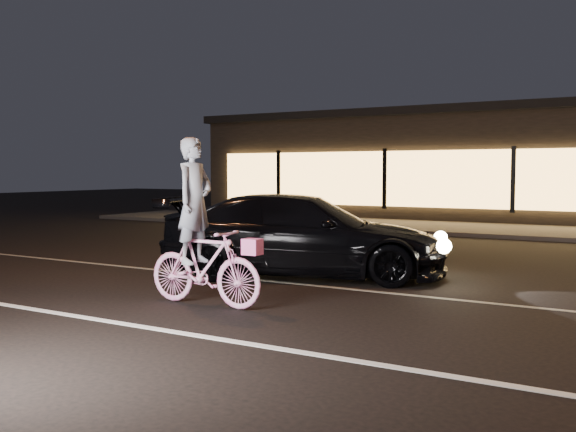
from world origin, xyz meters
The scene contains 7 objects.
ground centered at (0.00, 0.00, 0.00)m, with size 90.00×90.00×0.00m, color black.
lane_stripe_near centered at (0.00, -1.50, 0.00)m, with size 60.00×0.12×0.01m, color silver.
lane_stripe_far centered at (0.00, 2.00, 0.00)m, with size 60.00×0.10×0.01m, color gray.
sidewalk centered at (0.00, 13.00, 0.06)m, with size 30.00×4.00×0.12m, color #383533.
storefront centered at (0.00, 18.97, 2.15)m, with size 25.40×8.42×4.20m.
cyclist centered at (-1.34, -0.13, 0.83)m, with size 1.86×0.64×2.34m.
sedan centered at (-1.31, 2.78, 0.73)m, with size 5.41×3.56×1.46m.
Camera 1 is at (4.12, -7.20, 1.87)m, focal length 40.00 mm.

